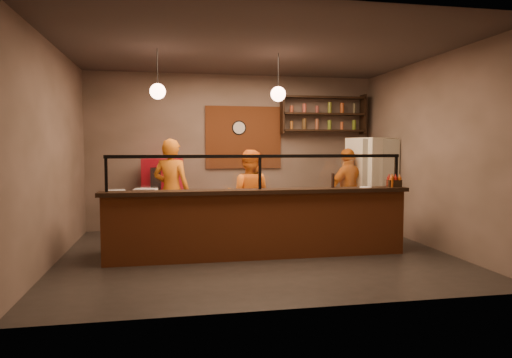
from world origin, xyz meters
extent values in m
plane|color=black|center=(0.00, 0.00, 0.00)|extent=(6.00, 6.00, 0.00)
plane|color=#3D332F|center=(0.00, 0.00, 3.20)|extent=(6.00, 6.00, 0.00)
plane|color=#7D665C|center=(0.00, 2.50, 1.60)|extent=(6.00, 0.00, 6.00)
plane|color=#7D665C|center=(-3.00, 0.00, 1.60)|extent=(0.00, 5.00, 5.00)
plane|color=#7D665C|center=(3.00, 0.00, 1.60)|extent=(0.00, 5.00, 5.00)
plane|color=#7D665C|center=(0.00, -2.50, 1.60)|extent=(6.00, 0.00, 6.00)
cube|color=brown|center=(0.20, 2.47, 1.90)|extent=(1.60, 0.04, 1.30)
cube|color=brown|center=(0.00, -0.30, 0.50)|extent=(4.60, 0.25, 1.00)
cube|color=black|center=(0.00, -0.30, 1.03)|extent=(4.70, 0.37, 0.06)
cube|color=gray|center=(0.00, 0.20, 0.42)|extent=(4.60, 0.75, 0.85)
cube|color=silver|center=(0.00, 0.20, 0.88)|extent=(4.60, 0.75, 0.05)
cube|color=white|center=(0.00, -0.30, 1.31)|extent=(4.40, 0.02, 0.50)
cube|color=black|center=(0.00, -0.30, 1.56)|extent=(4.50, 0.05, 0.05)
cube|color=black|center=(-2.22, -0.30, 1.31)|extent=(0.04, 0.04, 0.50)
cube|color=black|center=(0.00, -0.30, 1.31)|extent=(0.04, 0.04, 0.50)
cube|color=black|center=(2.22, -0.30, 1.31)|extent=(0.04, 0.04, 0.50)
cube|color=black|center=(1.90, 2.32, 2.05)|extent=(1.80, 0.28, 0.04)
cube|color=black|center=(1.90, 2.32, 2.40)|extent=(1.80, 0.28, 0.04)
cube|color=black|center=(1.90, 2.32, 2.75)|extent=(1.80, 0.28, 0.04)
cube|color=black|center=(1.00, 2.32, 2.40)|extent=(0.04, 0.28, 0.85)
cube|color=black|center=(2.80, 2.32, 2.40)|extent=(0.04, 0.28, 0.85)
cylinder|color=black|center=(0.10, 2.46, 2.10)|extent=(0.30, 0.04, 0.30)
cylinder|color=black|center=(-1.50, 0.20, 2.90)|extent=(0.01, 0.01, 0.60)
sphere|color=#FFB38C|center=(-1.50, 0.20, 2.55)|extent=(0.24, 0.24, 0.24)
cylinder|color=black|center=(0.40, 0.20, 2.90)|extent=(0.01, 0.01, 0.60)
sphere|color=#FFB38C|center=(0.40, 0.20, 2.55)|extent=(0.24, 0.24, 0.24)
imported|color=#C86412|center=(-1.31, 1.15, 0.92)|extent=(0.79, 0.67, 1.84)
imported|color=orange|center=(0.05, 0.96, 0.82)|extent=(0.96, 0.85, 1.65)
imported|color=#CC6513|center=(2.05, 1.24, 0.84)|extent=(1.06, 0.77, 1.67)
cube|color=beige|center=(2.60, 1.38, 0.94)|extent=(0.99, 0.96, 1.88)
cube|color=red|center=(-1.48, 2.15, 0.74)|extent=(0.81, 0.78, 1.47)
cylinder|color=#ECE7C8|center=(-0.32, 0.19, 0.91)|extent=(0.66, 0.66, 0.01)
cube|color=white|center=(-2.15, 0.15, 0.97)|extent=(0.32, 0.27, 0.14)
cube|color=silver|center=(-1.70, 0.41, 0.97)|extent=(0.35, 0.32, 0.14)
cube|color=silver|center=(-1.70, 0.07, 0.98)|extent=(0.37, 0.31, 0.17)
cylinder|color=yellow|center=(-0.87, 0.29, 0.93)|extent=(0.36, 0.26, 0.07)
cube|color=black|center=(2.20, -0.28, 1.12)|extent=(0.22, 0.18, 0.11)
cylinder|color=black|center=(1.18, -0.25, 1.17)|extent=(0.06, 0.06, 0.23)
cylinder|color=white|center=(1.69, -0.34, 1.07)|extent=(0.22, 0.22, 0.01)
camera|label=1|loc=(-1.33, -7.02, 1.70)|focal=32.00mm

